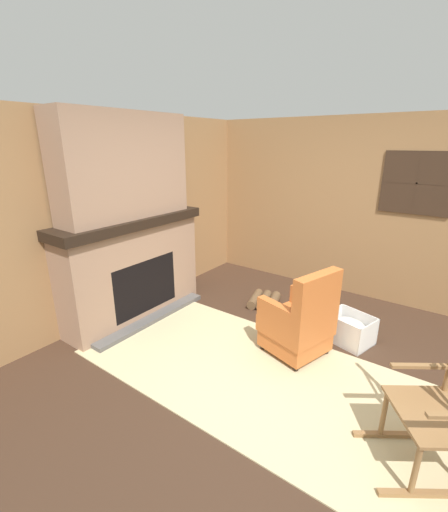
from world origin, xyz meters
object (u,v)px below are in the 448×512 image
rocking_chair (441,414)px  oil_lamp_vase (80,215)px  laundry_basket (350,328)px  storage_case (134,210)px  armchair (299,323)px  firewood_stack (264,300)px

rocking_chair → oil_lamp_vase: oil_lamp_vase is taller
oil_lamp_vase → laundry_basket: bearing=32.3°
rocking_chair → storage_case: storage_case is taller
armchair → storage_case: storage_case is taller
armchair → oil_lamp_vase: oil_lamp_vase is taller
firewood_stack → oil_lamp_vase: 2.56m
armchair → firewood_stack: size_ratio=1.81×
laundry_basket → oil_lamp_vase: oil_lamp_vase is taller
rocking_chair → armchair: bearing=-62.8°
firewood_stack → oil_lamp_vase: oil_lamp_vase is taller
oil_lamp_vase → rocking_chair: bearing=5.2°
laundry_basket → oil_lamp_vase: bearing=-147.7°
armchair → laundry_basket: bearing=-106.3°
rocking_chair → laundry_basket: rocking_chair is taller
laundry_basket → oil_lamp_vase: (-2.46, -1.56, 1.23)m
armchair → laundry_basket: armchair is taller
firewood_stack → oil_lamp_vase: bearing=-124.7°
laundry_basket → armchair: bearing=-122.8°
rocking_chair → laundry_basket: bearing=-88.1°
armchair → laundry_basket: (0.36, 0.56, -0.20)m
armchair → firewood_stack: bearing=-26.6°
firewood_stack → laundry_basket: (1.22, -0.24, 0.10)m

